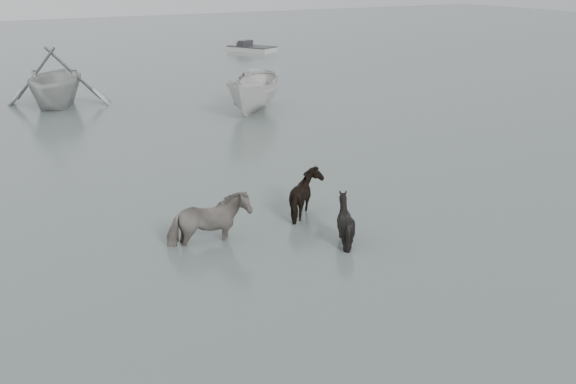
% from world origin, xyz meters
% --- Properties ---
extents(ground, '(140.00, 140.00, 0.00)m').
position_xyz_m(ground, '(0.00, 0.00, 0.00)').
color(ground, '#4C5A56').
rests_on(ground, ground).
extents(pony_pinto, '(1.93, 1.01, 1.57)m').
position_xyz_m(pony_pinto, '(-1.01, 1.24, 0.79)').
color(pony_pinto, black).
rests_on(pony_pinto, ground).
extents(pony_dark, '(1.47, 1.59, 1.33)m').
position_xyz_m(pony_dark, '(1.93, 1.78, 0.66)').
color(pony_dark, black).
rests_on(pony_dark, ground).
extents(pony_black, '(1.48, 1.40, 1.31)m').
position_xyz_m(pony_black, '(1.77, -0.13, 0.65)').
color(pony_black, black).
rests_on(pony_black, ground).
extents(rowboat_trail, '(6.31, 6.67, 2.78)m').
position_xyz_m(rowboat_trail, '(-0.34, 19.42, 1.39)').
color(rowboat_trail, '#A8ABA8').
rests_on(rowboat_trail, ground).
extents(boat_small, '(4.32, 4.56, 1.77)m').
position_xyz_m(boat_small, '(6.62, 14.00, 0.88)').
color(boat_small, silver).
rests_on(boat_small, ground).
extents(skiff_port, '(3.61, 4.88, 0.75)m').
position_xyz_m(skiff_port, '(9.15, 19.03, 0.38)').
color(skiff_port, '#ADB0AD').
rests_on(skiff_port, ground).
extents(skiff_star, '(3.52, 4.78, 0.75)m').
position_xyz_m(skiff_star, '(16.07, 33.00, 0.38)').
color(skiff_star, '#A8A8A3').
rests_on(skiff_star, ground).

